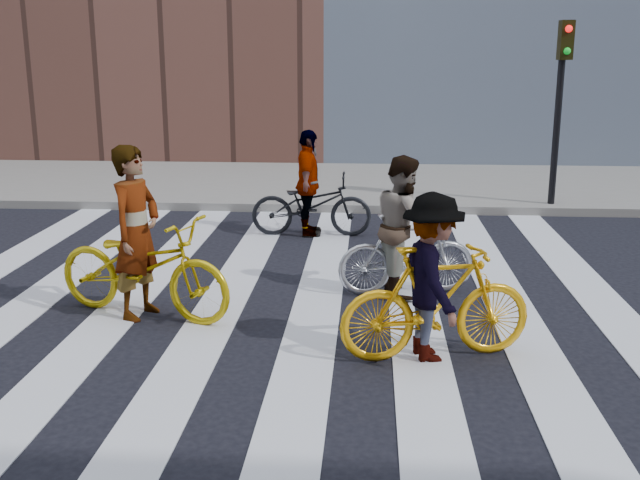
# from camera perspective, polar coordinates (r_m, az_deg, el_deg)

# --- Properties ---
(ground) EXTENTS (100.00, 100.00, 0.00)m
(ground) POSITION_cam_1_polar(r_m,az_deg,el_deg) (8.64, -3.91, -5.00)
(ground) COLOR black
(ground) RESTS_ON ground
(sidewalk_far) EXTENTS (100.00, 5.00, 0.15)m
(sidewalk_far) POSITION_cam_1_polar(r_m,az_deg,el_deg) (15.86, -0.30, 4.27)
(sidewalk_far) COLOR gray
(sidewalk_far) RESTS_ON ground
(zebra_crosswalk) EXTENTS (8.25, 10.00, 0.01)m
(zebra_crosswalk) POSITION_cam_1_polar(r_m,az_deg,el_deg) (8.64, -3.91, -4.97)
(zebra_crosswalk) COLOR silver
(zebra_crosswalk) RESTS_ON ground
(traffic_signal) EXTENTS (0.22, 0.42, 3.33)m
(traffic_signal) POSITION_cam_1_polar(r_m,az_deg,el_deg) (13.80, 17.91, 11.29)
(traffic_signal) COLOR black
(traffic_signal) RESTS_ON ground
(bike_yellow_left) EXTENTS (2.27, 1.38, 1.13)m
(bike_yellow_left) POSITION_cam_1_polar(r_m,az_deg,el_deg) (8.36, -13.34, -1.99)
(bike_yellow_left) COLOR #C8A60B
(bike_yellow_left) RESTS_ON ground
(bike_silver_mid) EXTENTS (1.71, 0.79, 0.99)m
(bike_silver_mid) POSITION_cam_1_polar(r_m,az_deg,el_deg) (8.95, 6.62, -1.06)
(bike_silver_mid) COLOR #ADAFB8
(bike_silver_mid) RESTS_ON ground
(bike_yellow_right) EXTENTS (1.92, 0.95, 1.11)m
(bike_yellow_right) POSITION_cam_1_polar(r_m,az_deg,el_deg) (7.11, 8.85, -4.74)
(bike_yellow_right) COLOR #FAAB0D
(bike_yellow_right) RESTS_ON ground
(bike_dark_rear) EXTENTS (1.89, 0.70, 0.98)m
(bike_dark_rear) POSITION_cam_1_polar(r_m,az_deg,el_deg) (11.70, -0.66, 2.69)
(bike_dark_rear) COLOR black
(bike_dark_rear) RESTS_ON ground
(rider_left) EXTENTS (0.65, 0.80, 1.89)m
(rider_left) POSITION_cam_1_polar(r_m,az_deg,el_deg) (8.28, -13.82, 0.55)
(rider_left) COLOR slate
(rider_left) RESTS_ON ground
(rider_mid) EXTENTS (0.78, 0.92, 1.67)m
(rider_mid) POSITION_cam_1_polar(r_m,az_deg,el_deg) (8.86, 6.36, 1.07)
(rider_mid) COLOR slate
(rider_mid) RESTS_ON ground
(rider_right) EXTENTS (0.82, 1.14, 1.60)m
(rider_right) POSITION_cam_1_polar(r_m,az_deg,el_deg) (7.03, 8.52, -2.85)
(rider_right) COLOR slate
(rider_right) RESTS_ON ground
(rider_rear) EXTENTS (0.43, 0.98, 1.66)m
(rider_rear) POSITION_cam_1_polar(r_m,az_deg,el_deg) (11.64, -0.91, 4.33)
(rider_rear) COLOR slate
(rider_rear) RESTS_ON ground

